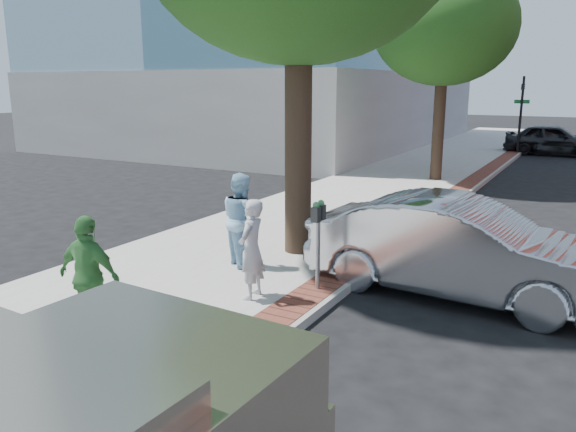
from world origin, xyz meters
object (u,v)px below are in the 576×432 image
Objects in this scene: person_gray at (251,249)px; person_green at (90,276)px; person_officer at (242,219)px; parking_meter at (318,227)px; sedan_silver at (459,248)px; bg_car at (553,140)px.

person_green reaches higher than person_gray.
person_officer reaches higher than person_green.
person_gray is at bearing 163.63° from person_officer.
person_green is (-1.86, -2.99, -0.24)m from parking_meter.
person_green reaches higher than sedan_silver.
person_officer reaches higher than sedan_silver.
person_green is 5.69m from sedan_silver.
sedan_silver is (3.78, 0.71, -0.20)m from person_officer.
person_gray reaches higher than parking_meter.
person_officer reaches higher than parking_meter.
parking_meter is at bearing 131.63° from person_gray.
bg_car is at bearing 167.43° from person_gray.
person_green is 25.96m from bg_car.
parking_meter is at bearing 125.31° from sedan_silver.
person_green is 0.36× the size of bg_car.
bg_car is (-0.27, 21.50, -0.05)m from sedan_silver.
sedan_silver is at bearing 31.80° from parking_meter.
sedan_silver is at bearing -134.64° from person_officer.
parking_meter is 1.14m from person_gray.
bg_car is at bearing -64.21° from person_officer.
person_gray is at bearing 173.76° from bg_car.
person_green is at bearing -121.87° from parking_meter.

